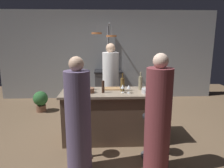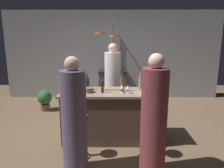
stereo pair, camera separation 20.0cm
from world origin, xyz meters
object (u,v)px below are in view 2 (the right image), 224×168
at_px(wine_bottle_white, 141,83).
at_px(wine_bottle_rose, 148,85).
at_px(guest_left, 74,120).
at_px(bar_stool_right, 148,135).
at_px(guest_right, 154,120).
at_px(mixing_bowl_steel, 147,91).
at_px(mixing_bowl_wooden, 89,90).
at_px(bar_stool_left, 80,134).
at_px(pepper_mill, 102,87).
at_px(cutting_board, 111,88).
at_px(wine_glass_near_right_guest, 128,87).
at_px(chef, 113,85).
at_px(wine_bottle_amber, 122,84).
at_px(stove_range, 113,86).
at_px(wine_bottle_green, 87,84).
at_px(wine_bottle_red, 79,84).
at_px(potted_plant, 45,99).
at_px(wine_glass_by_chef, 122,87).

xyz_separation_m(wine_bottle_white, wine_bottle_rose, (0.12, -0.11, -0.01)).
relative_size(guest_left, bar_stool_right, 2.36).
height_order(guest_right, wine_bottle_white, guest_right).
xyz_separation_m(mixing_bowl_steel, mixing_bowl_wooden, (-0.98, 0.08, 0.00)).
height_order(bar_stool_left, mixing_bowl_wooden, mixing_bowl_wooden).
distance_m(guest_left, pepper_mill, 0.98).
xyz_separation_m(cutting_board, wine_glass_near_right_guest, (0.29, -0.31, 0.10)).
xyz_separation_m(chef, wine_bottle_amber, (0.17, -1.02, 0.23)).
height_order(bar_stool_right, wine_glass_near_right_guest, wine_glass_near_right_guest).
height_order(cutting_board, wine_bottle_rose, wine_bottle_rose).
bearing_deg(mixing_bowl_wooden, stove_range, 81.04).
xyz_separation_m(chef, wine_bottle_green, (-0.45, -0.92, 0.22)).
xyz_separation_m(pepper_mill, wine_bottle_amber, (0.34, 0.10, 0.02)).
height_order(guest_right, pepper_mill, guest_right).
bearing_deg(mixing_bowl_steel, bar_stool_left, -156.36).
xyz_separation_m(stove_range, mixing_bowl_wooden, (-0.40, -2.52, 0.49)).
height_order(cutting_board, wine_bottle_red, wine_bottle_red).
bearing_deg(potted_plant, pepper_mill, -46.64).
distance_m(stove_range, wine_bottle_red, 2.56).
bearing_deg(mixing_bowl_wooden, guest_left, -96.52).
relative_size(guest_left, cutting_board, 5.01).
distance_m(wine_glass_by_chef, mixing_bowl_wooden, 0.57).
xyz_separation_m(pepper_mill, wine_glass_by_chef, (0.33, -0.03, 0.00)).
bearing_deg(guest_right, stove_range, 99.19).
xyz_separation_m(wine_glass_by_chef, mixing_bowl_wooden, (-0.57, 0.04, -0.06)).
height_order(guest_left, wine_bottle_green, guest_left).
xyz_separation_m(potted_plant, mixing_bowl_steel, (2.31, -1.72, 0.64)).
bearing_deg(wine_glass_near_right_guest, cutting_board, 132.52).
height_order(wine_bottle_white, mixing_bowl_wooden, wine_bottle_white).
bearing_deg(wine_glass_near_right_guest, mixing_bowl_steel, -3.49).
distance_m(cutting_board, mixing_bowl_wooden, 0.46).
xyz_separation_m(bar_stool_left, wine_bottle_rose, (1.12, 0.62, 0.64)).
distance_m(cutting_board, wine_glass_by_chef, 0.36).
bearing_deg(wine_bottle_white, potted_plant, 147.00).
xyz_separation_m(bar_stool_right, pepper_mill, (-0.72, 0.53, 0.63)).
bearing_deg(wine_bottle_green, stove_range, 79.21).
relative_size(wine_bottle_green, wine_glass_near_right_guest, 2.04).
xyz_separation_m(stove_range, chef, (0.01, -1.41, 0.34)).
bearing_deg(wine_bottle_rose, guest_left, -139.59).
relative_size(stove_range, potted_plant, 1.71).
height_order(stove_range, wine_glass_near_right_guest, wine_glass_near_right_guest).
relative_size(potted_plant, wine_bottle_green, 1.74).
height_order(pepper_mill, wine_bottle_red, wine_bottle_red).
bearing_deg(wine_bottle_rose, pepper_mill, -173.86).
relative_size(wine_bottle_rose, wine_glass_by_chef, 2.12).
bearing_deg(wine_bottle_amber, guest_right, -69.56).
height_order(guest_right, cutting_board, guest_right).
relative_size(potted_plant, wine_bottle_rose, 1.68).
bearing_deg(wine_bottle_amber, chef, 99.35).
bearing_deg(mixing_bowl_steel, wine_bottle_amber, 157.35).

